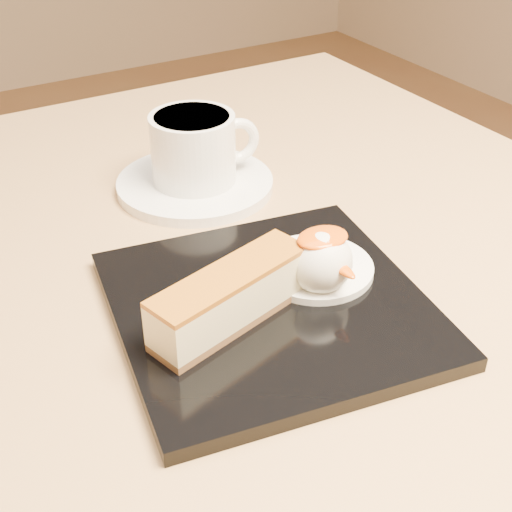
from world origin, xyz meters
TOP-DOWN VIEW (x-y plane):
  - table at (0.00, 0.00)m, footprint 0.80×0.80m
  - dessert_plate at (0.01, -0.08)m, footprint 0.25×0.25m
  - cheesecake at (-0.03, -0.09)m, footprint 0.13×0.07m
  - cream_smear at (0.06, -0.07)m, footprint 0.09×0.09m
  - ice_cream_scoop at (0.05, -0.09)m, footprint 0.05×0.05m
  - mango_sauce at (0.05, -0.09)m, footprint 0.04×0.03m
  - mint_sprig at (0.03, -0.05)m, footprint 0.03×0.02m
  - saucer at (0.05, 0.12)m, footprint 0.15×0.15m
  - coffee_cup at (0.05, 0.12)m, footprint 0.11×0.08m

SIDE VIEW (x-z plane):
  - table at x=0.00m, z-range 0.20..0.92m
  - saucer at x=0.05m, z-range 0.72..0.73m
  - dessert_plate at x=0.01m, z-range 0.72..0.73m
  - cream_smear at x=0.06m, z-range 0.73..0.74m
  - mint_sprig at x=0.03m, z-range 0.74..0.74m
  - cheesecake at x=-0.03m, z-range 0.73..0.77m
  - ice_cream_scoop at x=0.05m, z-range 0.73..0.78m
  - coffee_cup at x=0.05m, z-range 0.73..0.80m
  - mango_sauce at x=0.05m, z-range 0.77..0.78m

